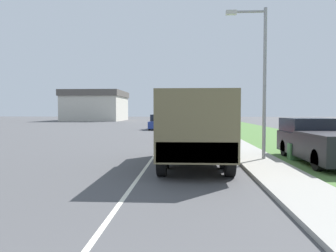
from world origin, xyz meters
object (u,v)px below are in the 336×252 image
object	(u,v)px
military_truck	(194,125)
car_nearest_ahead	(190,129)
car_fourth_ahead	(186,119)
lamp_post	(259,68)
car_second_ahead	(158,123)
pickup_truck	(320,141)
car_third_ahead	(167,120)

from	to	relation	value
military_truck	car_nearest_ahead	size ratio (longest dim) A/B	1.38
military_truck	car_fourth_ahead	xyz separation A→B (m)	(-0.27, 52.79, -0.91)
car_fourth_ahead	military_truck	bearing A→B (deg)	-89.71
lamp_post	car_nearest_ahead	bearing A→B (deg)	104.29
car_second_ahead	pickup_truck	distance (m)	25.62
lamp_post	car_third_ahead	bearing A→B (deg)	99.11
car_nearest_ahead	car_third_ahead	world-z (taller)	car_third_ahead
car_second_ahead	car_third_ahead	bearing A→B (deg)	89.56
car_third_ahead	lamp_post	distance (m)	39.08
military_truck	car_fourth_ahead	size ratio (longest dim) A/B	1.44
car_fourth_ahead	lamp_post	distance (m)	51.76
car_nearest_ahead	car_fourth_ahead	bearing A→B (deg)	90.35
car_fourth_ahead	car_second_ahead	bearing A→B (deg)	-96.82
car_third_ahead	car_fourth_ahead	size ratio (longest dim) A/B	0.92
military_truck	car_second_ahead	size ratio (longest dim) A/B	1.41
car_fourth_ahead	pickup_truck	bearing A→B (deg)	-83.93
military_truck	car_nearest_ahead	xyz separation A→B (m)	(-0.02, 11.95, -0.81)
military_truck	pickup_truck	xyz separation A→B (m)	(5.22, 1.18, -0.71)
car_nearest_ahead	pickup_truck	size ratio (longest dim) A/B	0.83
car_second_ahead	car_third_ahead	size ratio (longest dim) A/B	1.11
car_second_ahead	car_fourth_ahead	distance (m)	27.74
car_nearest_ahead	car_fourth_ahead	distance (m)	40.84
military_truck	car_third_ahead	distance (m)	39.85
car_nearest_ahead	car_third_ahead	size ratio (longest dim) A/B	1.13
pickup_truck	car_fourth_ahead	bearing A→B (deg)	96.07
car_fourth_ahead	pickup_truck	size ratio (longest dim) A/B	0.80
pickup_truck	lamp_post	size ratio (longest dim) A/B	0.92
car_nearest_ahead	car_second_ahead	world-z (taller)	car_second_ahead
car_fourth_ahead	car_third_ahead	bearing A→B (deg)	-103.66
military_truck	car_third_ahead	world-z (taller)	military_truck
car_fourth_ahead	lamp_post	size ratio (longest dim) A/B	0.74
car_third_ahead	car_fourth_ahead	bearing A→B (deg)	76.34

